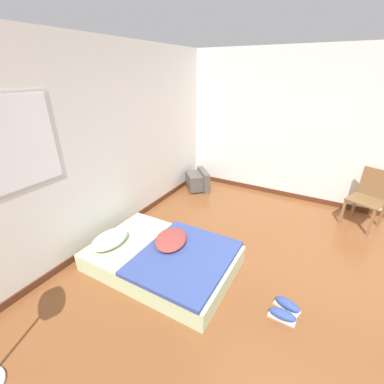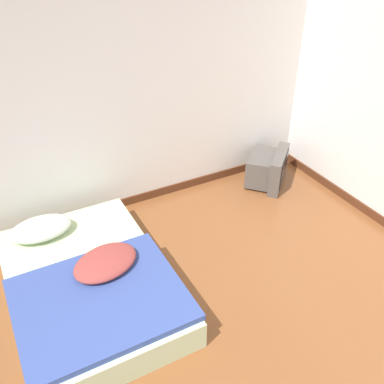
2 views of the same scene
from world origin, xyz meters
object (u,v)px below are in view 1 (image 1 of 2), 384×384
(mattress_bed, at_px, (162,257))
(wooden_chair, at_px, (371,194))
(crt_tv, at_px, (198,180))
(sneaker_pair, at_px, (285,310))

(mattress_bed, height_order, wooden_chair, wooden_chair)
(mattress_bed, bearing_deg, crt_tv, 17.52)
(mattress_bed, height_order, sneaker_pair, mattress_bed)
(mattress_bed, xyz_separation_m, wooden_chair, (2.41, -2.20, 0.37))
(crt_tv, distance_m, sneaker_pair, 3.13)
(crt_tv, bearing_deg, wooden_chair, -87.28)
(mattress_bed, xyz_separation_m, crt_tv, (2.27, 0.72, 0.04))
(sneaker_pair, bearing_deg, wooden_chair, -17.07)
(sneaker_pair, bearing_deg, crt_tv, 44.28)
(sneaker_pair, bearing_deg, mattress_bed, 91.16)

